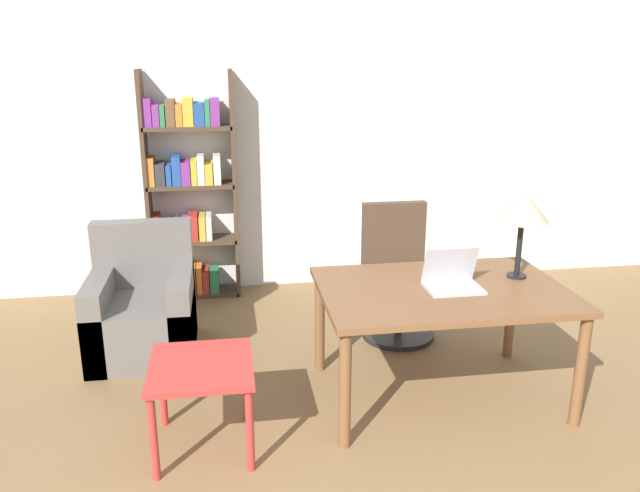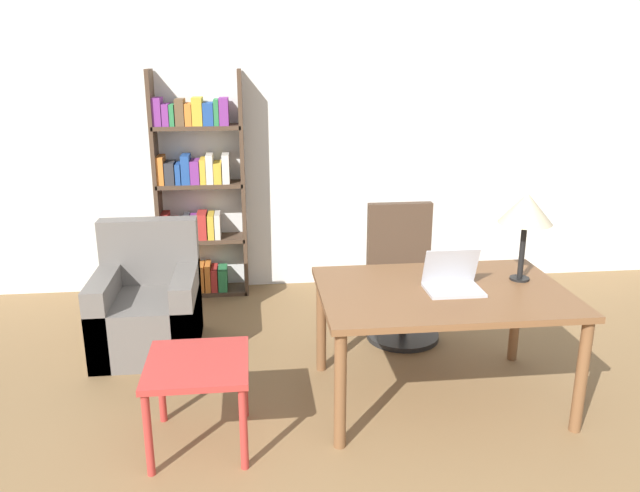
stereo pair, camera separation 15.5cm
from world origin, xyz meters
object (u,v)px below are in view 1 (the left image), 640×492
Objects in this scene: side_table_blue at (202,376)px; armchair at (143,313)px; bookshelf at (188,197)px; laptop at (452,279)px; desk at (442,300)px; table_lamp at (523,208)px; office_chair at (397,278)px.

armchair is at bearing 109.89° from side_table_blue.
laptop is at bearing -50.86° from bookshelf.
armchair is at bearing 154.27° from laptop.
armchair is 1.34m from bookshelf.
table_lamp is (0.55, 0.12, 0.56)m from desk.
bookshelf is at bearing 74.61° from armchair.
side_table_blue is 2.51m from bookshelf.
table_lamp is at bearing -41.83° from bookshelf.
side_table_blue is at bearing -167.13° from desk.
laptop is 0.66m from table_lamp.
side_table_blue is 0.62× the size of armchair.
laptop is at bearing -86.49° from office_chair.
bookshelf is (-1.73, 2.12, 0.13)m from laptop.
side_table_blue is (-1.56, -0.33, -0.37)m from laptop.
desk is 2.67× the size of table_lamp.
bookshelf reaches higher than desk.
office_chair is at bearing 41.83° from side_table_blue.
office_chair is 1.77× the size of side_table_blue.
side_table_blue is 0.29× the size of bookshelf.
table_lamp is at bearing 12.69° from side_table_blue.
bookshelf is (-1.66, 1.11, 0.48)m from office_chair.
office_chair is at bearing 93.51° from laptop.
side_table_blue is (-1.51, -0.34, -0.23)m from desk.
armchair is 0.46× the size of bookshelf.
bookshelf is (-0.16, 2.45, 0.50)m from side_table_blue.
side_table_blue is 1.41m from armchair.
table_lamp is at bearing -57.56° from office_chair.
table_lamp is (0.50, 0.13, 0.41)m from laptop.
office_chair is at bearing 90.48° from desk.
table_lamp is 2.83m from armchair.
office_chair reaches higher than laptop.
laptop is 2.32m from armchair.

